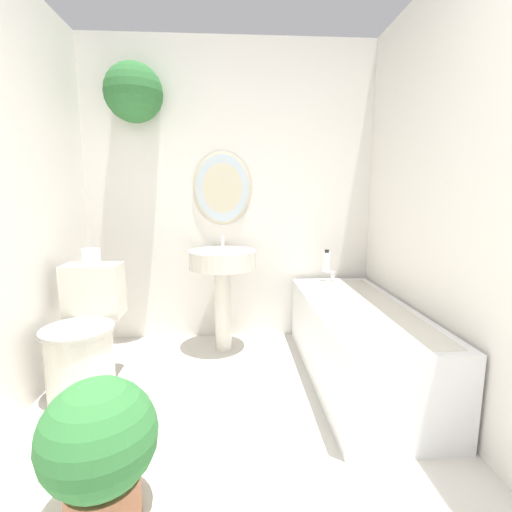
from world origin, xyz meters
name	(u,v)px	position (x,y,z in m)	size (l,w,h in m)	color
wall_back	(214,177)	(-0.13, 2.60, 1.34)	(2.42, 0.43, 2.40)	silver
wall_right	(473,195)	(1.18, 1.30, 1.20)	(0.06, 2.72, 2.40)	silver
toilet	(84,342)	(-0.89, 1.73, 0.32)	(0.41, 0.59, 0.76)	beige
pedestal_sink	(223,271)	(-0.07, 2.31, 0.63)	(0.50, 0.50, 0.88)	beige
bathtub	(358,340)	(0.82, 1.79, 0.26)	(0.62, 1.53, 0.58)	silver
shampoo_bottle	(327,262)	(0.77, 2.46, 0.66)	(0.06, 0.06, 0.18)	white
potted_plant	(99,445)	(-0.48, 0.80, 0.30)	(0.42, 0.42, 0.55)	#9E6042
bath_mat	(221,399)	(-0.07, 1.57, 0.01)	(0.58, 0.43, 0.02)	silver
toilet_paper_roll	(91,257)	(-0.89, 1.94, 0.81)	(0.11, 0.11, 0.10)	white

